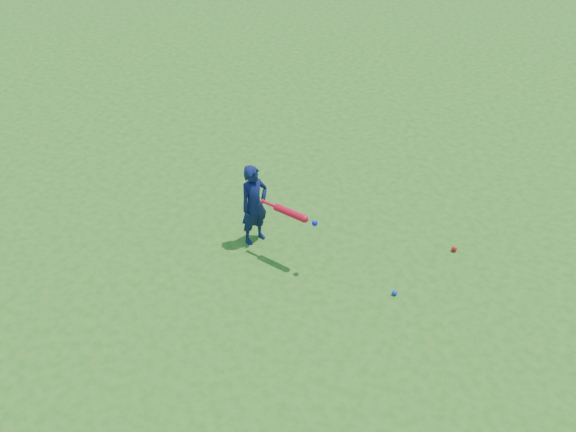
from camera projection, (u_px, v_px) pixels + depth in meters
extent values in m
plane|color=#266217|center=(262.00, 222.00, 8.26)|extent=(80.00, 80.00, 0.00)
imported|color=#0D1540|center=(254.00, 205.00, 7.66)|extent=(0.39, 0.45, 1.05)
sphere|color=red|center=(454.00, 249.00, 7.76)|extent=(0.07, 0.07, 0.07)
sphere|color=#0D30EB|center=(395.00, 293.00, 7.14)|extent=(0.06, 0.06, 0.06)
cylinder|color=red|center=(263.00, 201.00, 7.46)|extent=(0.03, 0.06, 0.06)
cylinder|color=red|center=(270.00, 204.00, 7.41)|extent=(0.20, 0.07, 0.03)
cylinder|color=red|center=(290.00, 213.00, 7.27)|extent=(0.42, 0.16, 0.09)
sphere|color=red|center=(305.00, 219.00, 7.18)|extent=(0.09, 0.09, 0.09)
sphere|color=#0C0FD6|center=(315.00, 223.00, 7.11)|extent=(0.07, 0.07, 0.07)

